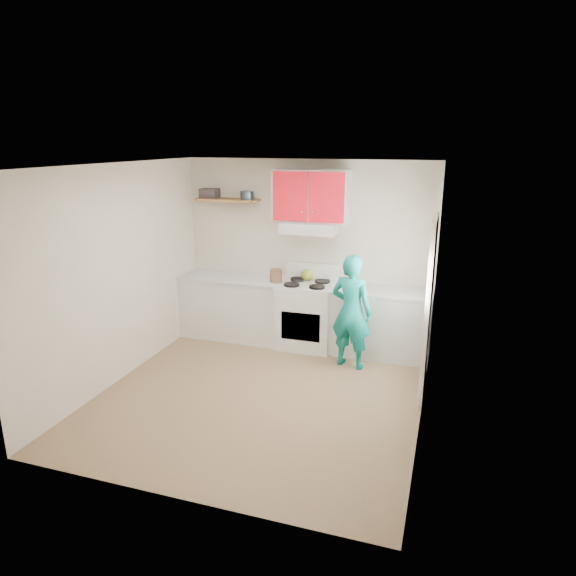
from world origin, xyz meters
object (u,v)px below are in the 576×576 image
(tin, at_px, (247,195))
(person, at_px, (351,312))
(kettle, at_px, (307,275))
(crock, at_px, (276,276))
(stove, at_px, (307,315))

(tin, relative_size, person, 0.13)
(kettle, xyz_separation_m, person, (0.78, -0.67, -0.25))
(kettle, bearing_deg, tin, -175.70)
(tin, bearing_deg, crock, -23.38)
(person, bearing_deg, kettle, -27.97)
(tin, relative_size, crock, 0.92)
(stove, bearing_deg, person, -33.78)
(tin, distance_m, crock, 1.22)
(stove, xyz_separation_m, tin, (-0.95, 0.17, 1.64))
(stove, relative_size, tin, 4.87)
(stove, relative_size, person, 0.62)
(kettle, bearing_deg, stove, -69.65)
(crock, bearing_deg, kettle, 31.04)
(tin, xyz_separation_m, person, (1.67, -0.66, -1.35))
(crock, distance_m, person, 1.27)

